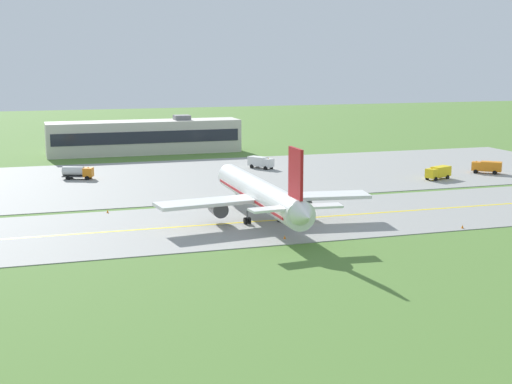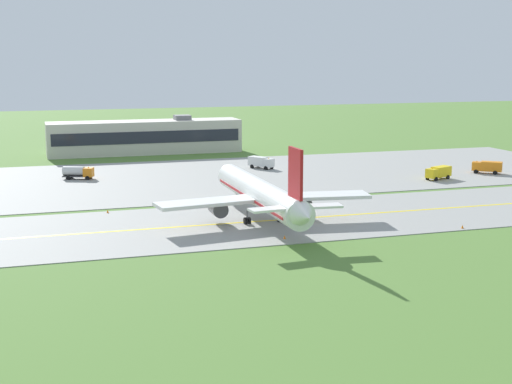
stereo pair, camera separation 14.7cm
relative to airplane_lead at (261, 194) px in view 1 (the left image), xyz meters
name	(u,v)px [view 1 (the left image)]	position (x,y,z in m)	size (l,w,h in m)	color
ground_plane	(305,219)	(6.93, -0.30, -4.13)	(500.00, 500.00, 0.00)	#517A33
taxiway_strip	(305,218)	(6.93, -0.30, -4.08)	(240.00, 28.00, 0.10)	gray
apron_pad	(276,174)	(16.93, 41.70, -4.08)	(140.00, 52.00, 0.10)	gray
taxiway_centreline	(305,218)	(6.93, -0.30, -4.03)	(220.00, 0.60, 0.01)	yellow
airplane_lead	(261,194)	(0.00, 0.00, 0.00)	(32.52, 39.51, 12.70)	white
service_truck_baggage	(78,172)	(-23.25, 46.86, -2.60)	(6.34, 4.03, 2.65)	orange
service_truck_fuel	(261,162)	(15.98, 49.54, -2.60)	(4.96, 6.16, 2.60)	silver
service_truck_catering	(487,166)	(59.13, 28.62, -2.60)	(5.91, 5.43, 2.60)	orange
service_truck_pushback	(438,172)	(45.32, 25.06, -2.60)	(6.33, 4.20, 2.60)	yellow
terminal_building	(145,137)	(-4.01, 83.25, 0.04)	(48.45, 9.48, 9.50)	beige
traffic_cone_near_edge	(462,227)	(25.81, -13.38, -3.83)	(0.44, 0.44, 0.60)	orange
traffic_cone_mid_edge	(108,212)	(-21.19, 12.51, -3.83)	(0.44, 0.44, 0.60)	orange
traffic_cone_far_edge	(285,237)	(-0.39, -11.49, -3.83)	(0.44, 0.44, 0.60)	orange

